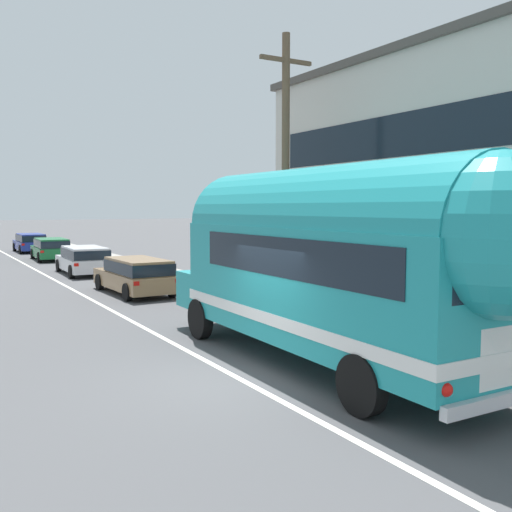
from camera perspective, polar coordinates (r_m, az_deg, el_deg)
name	(u,v)px	position (r m, az deg, el deg)	size (l,w,h in m)	color
ground_plane	(239,379)	(11.31, -1.70, -12.06)	(300.00, 300.00, 0.00)	#4C4C4F
lane_markings	(131,292)	(22.84, -12.31, -3.54)	(3.99, 80.00, 0.01)	silver
sidewalk_slab	(228,291)	(22.23, -2.78, -3.47)	(2.28, 90.00, 0.15)	gray
utility_pole	(286,170)	(17.75, 2.95, 8.50)	(1.80, 0.24, 8.50)	brown
painted_bus	(338,257)	(11.45, 8.11, -0.14)	(2.69, 10.75, 4.12)	teal
car_lead	(136,274)	(22.22, -11.80, -1.72)	(1.99, 4.77, 1.37)	olive
car_second	(84,258)	(29.43, -16.69, -0.23)	(2.08, 4.79, 1.37)	silver
car_third	(51,248)	(37.96, -19.68, 0.79)	(2.09, 4.56, 1.37)	#196633
car_fourth	(30,241)	(45.32, -21.49, 1.35)	(1.91, 4.44, 1.37)	navy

